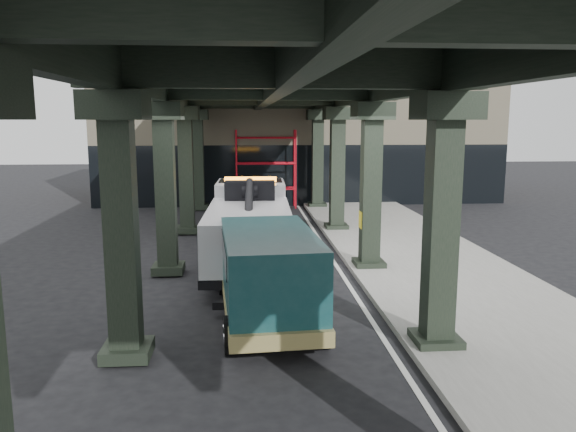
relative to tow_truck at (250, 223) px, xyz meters
name	(u,v)px	position (x,y,z in m)	size (l,w,h in m)	color
ground	(289,292)	(0.97, -3.01, -1.32)	(90.00, 90.00, 0.00)	black
sidewalk	(430,266)	(5.47, -1.01, -1.25)	(5.00, 40.00, 0.15)	gray
lane_stripe	(339,270)	(2.67, -1.01, -1.32)	(0.12, 38.00, 0.01)	silver
viaduct	(269,85)	(0.57, -1.01, 4.14)	(7.40, 32.00, 6.40)	black
building	(295,128)	(2.97, 16.99, 2.68)	(22.00, 10.00, 8.00)	#C6B793
scaffolding	(266,167)	(0.97, 11.63, 0.78)	(3.08, 0.88, 4.00)	red
tow_truck	(250,223)	(0.00, 0.00, 0.00)	(2.69, 8.36, 2.72)	black
towed_van	(268,273)	(0.32, -5.18, -0.19)	(2.39, 5.34, 2.12)	#113A3C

